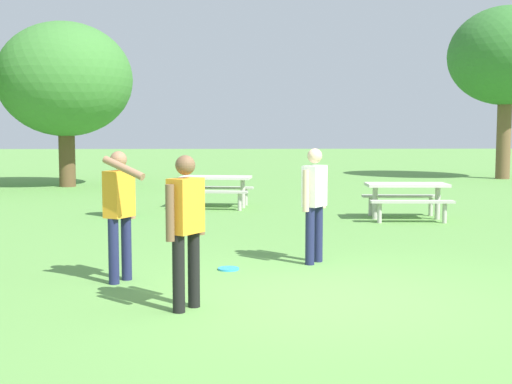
{
  "coord_description": "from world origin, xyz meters",
  "views": [
    {
      "loc": [
        -1.06,
        -7.46,
        1.9
      ],
      "look_at": [
        -0.76,
        2.31,
        1.0
      ],
      "focal_mm": 47.45,
      "sensor_mm": 36.0,
      "label": 1
    }
  ],
  "objects": [
    {
      "name": "tree_broad_center",
      "position": [
        -6.68,
        15.32,
        3.54
      ],
      "size": [
        4.43,
        4.43,
        5.44
      ],
      "color": "brown",
      "rests_on": "ground"
    },
    {
      "name": "tree_far_right",
      "position": [
        9.34,
        18.47,
        4.69
      ],
      "size": [
        4.42,
        4.42,
        6.6
      ],
      "color": "brown",
      "rests_on": "ground"
    },
    {
      "name": "frisbee",
      "position": [
        -1.15,
        1.62,
        0.01
      ],
      "size": [
        0.29,
        0.29,
        0.03
      ],
      "primitive_type": "cylinder",
      "color": "#2D9EDB",
      "rests_on": "ground"
    },
    {
      "name": "ground_plane",
      "position": [
        0.0,
        0.0,
        0.0
      ],
      "size": [
        120.0,
        120.0,
        0.0
      ],
      "primitive_type": "plane",
      "color": "#609947"
    },
    {
      "name": "picnic_table_near",
      "position": [
        2.58,
        6.71,
        0.56
      ],
      "size": [
        1.76,
        1.49,
        0.77
      ],
      "color": "beige",
      "rests_on": "ground"
    },
    {
      "name": "person_catcher",
      "position": [
        -1.58,
        -0.41,
        0.94
      ],
      "size": [
        0.39,
        0.52,
        1.64
      ],
      "color": "black",
      "rests_on": "ground"
    },
    {
      "name": "person_thrower",
      "position": [
        0.06,
        2.04,
        0.94
      ],
      "size": [
        0.39,
        0.52,
        1.64
      ],
      "color": "#1E234C",
      "rests_on": "ground"
    },
    {
      "name": "person_bystander",
      "position": [
        -2.49,
        0.92,
        0.96
      ],
      "size": [
        0.58,
        0.8,
        1.64
      ],
      "color": "#1E234C",
      "rests_on": "ground"
    },
    {
      "name": "picnic_table_far",
      "position": [
        -1.53,
        9.03,
        0.56
      ],
      "size": [
        1.88,
        1.65,
        0.77
      ],
      "color": "beige",
      "rests_on": "ground"
    },
    {
      "name": "trash_can_further_along",
      "position": [
        -3.55,
        7.32,
        0.48
      ],
      "size": [
        0.59,
        0.59,
        0.96
      ],
      "color": "#1E663D",
      "rests_on": "ground"
    }
  ]
}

